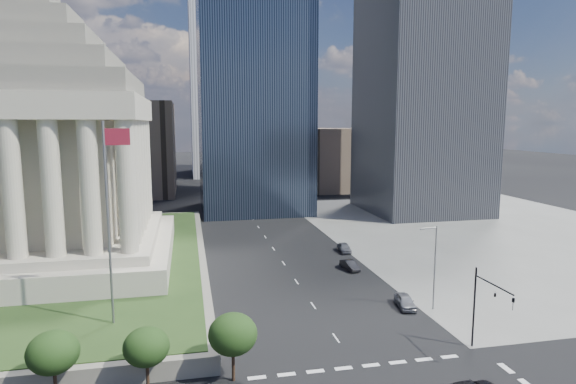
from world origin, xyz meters
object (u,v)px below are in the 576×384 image
object	(u,v)px
parked_sedan_near	(405,301)
parked_sedan_far	(344,248)
traffic_signal_ne	(486,302)
parked_sedan_mid	(350,265)
flagpole	(109,213)
war_memorial	(40,125)
street_lamp_north	(434,263)

from	to	relation	value
parked_sedan_near	parked_sedan_far	size ratio (longest dim) A/B	1.01
traffic_signal_ne	parked_sedan_mid	bearing A→B (deg)	97.13
flagpole	parked_sedan_mid	world-z (taller)	flagpole
war_memorial	parked_sedan_mid	world-z (taller)	war_memorial
flagpole	traffic_signal_ne	size ratio (longest dim) A/B	2.50
war_memorial	flagpole	distance (m)	28.16
flagpole	street_lamp_north	size ratio (longest dim) A/B	2.00
traffic_signal_ne	parked_sedan_near	world-z (taller)	traffic_signal_ne
traffic_signal_ne	parked_sedan_far	size ratio (longest dim) A/B	1.78
war_memorial	street_lamp_north	xyz separation A→B (m)	(47.33, -23.00, -15.74)
street_lamp_north	parked_sedan_near	bearing A→B (deg)	156.69
street_lamp_north	parked_sedan_far	xyz separation A→B (m)	(-1.92, 26.42, -4.90)
parked_sedan_near	parked_sedan_mid	distance (m)	15.55
street_lamp_north	traffic_signal_ne	bearing A→B (deg)	-94.19
flagpole	traffic_signal_ne	xyz separation A→B (m)	(34.33, -10.30, -7.86)
parked_sedan_near	flagpole	bearing A→B (deg)	-166.86
war_memorial	flagpole	xyz separation A→B (m)	(12.17, -24.00, -8.29)
flagpole	traffic_signal_ne	world-z (taller)	flagpole
parked_sedan_near	parked_sedan_far	world-z (taller)	parked_sedan_near
traffic_signal_ne	parked_sedan_far	distance (m)	38.00
traffic_signal_ne	parked_sedan_near	bearing A→B (deg)	99.04
war_memorial	parked_sedan_near	size ratio (longest dim) A/B	8.57
traffic_signal_ne	street_lamp_north	bearing A→B (deg)	85.81
war_memorial	street_lamp_north	size ratio (longest dim) A/B	3.90
parked_sedan_near	parked_sedan_mid	xyz separation A→B (m)	(-1.51, 15.48, -0.09)
parked_sedan_far	parked_sedan_near	bearing A→B (deg)	-87.09
street_lamp_north	parked_sedan_far	world-z (taller)	street_lamp_north
parked_sedan_mid	parked_sedan_far	size ratio (longest dim) A/B	0.93
war_memorial	flagpole	world-z (taller)	war_memorial
traffic_signal_ne	parked_sedan_near	distance (m)	13.44
street_lamp_north	parked_sedan_near	size ratio (longest dim) A/B	2.20
flagpole	parked_sedan_near	xyz separation A→B (m)	(32.34, 2.21, -12.34)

